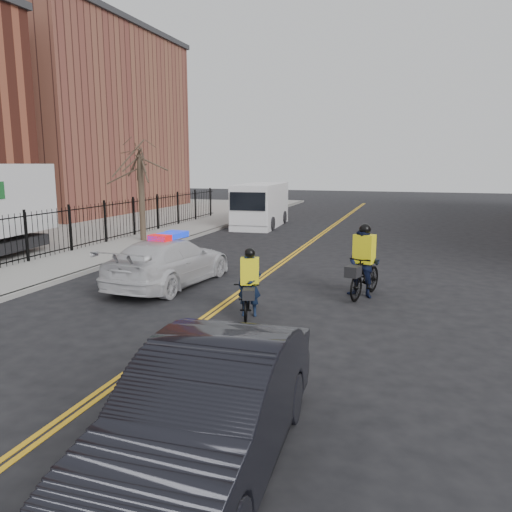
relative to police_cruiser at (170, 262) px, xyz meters
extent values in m
plane|color=black|center=(2.43, -2.82, -0.75)|extent=(120.00, 120.00, 0.00)
cube|color=gold|center=(2.35, 5.18, -0.75)|extent=(0.10, 60.00, 0.01)
cube|color=gold|center=(2.51, 5.18, -0.75)|extent=(0.10, 60.00, 0.01)
cube|color=gray|center=(-5.07, 5.18, -0.68)|extent=(3.00, 60.00, 0.15)
cube|color=gray|center=(-3.57, 5.18, -0.68)|extent=(0.20, 60.00, 0.15)
cube|color=brown|center=(-20.57, 21.18, 6.25)|extent=(14.00, 18.00, 14.00)
cylinder|color=#372C20|center=(-5.17, 7.18, 1.40)|extent=(0.28, 0.28, 4.00)
imported|color=silver|center=(0.00, 0.00, -0.01)|extent=(2.50, 5.29, 1.49)
cube|color=#0C26CC|center=(0.00, 0.00, 0.82)|extent=(0.73, 1.41, 0.16)
imported|color=black|center=(5.01, -8.55, 0.05)|extent=(1.95, 4.98, 1.62)
cube|color=white|center=(-1.79, 15.30, 0.53)|extent=(2.62, 6.16, 2.57)
cube|color=white|center=(-1.62, 12.68, 0.31)|extent=(2.23, 1.03, 1.34)
cube|color=black|center=(-1.59, 12.23, 0.98)|extent=(2.01, 0.24, 1.01)
cylinder|color=black|center=(-2.73, 13.45, -0.36)|extent=(0.33, 0.80, 0.78)
cylinder|color=black|center=(-0.61, 13.58, -0.36)|extent=(0.33, 0.80, 0.78)
cylinder|color=black|center=(-2.96, 17.01, -0.36)|extent=(0.33, 0.80, 0.78)
cylinder|color=black|center=(-0.84, 17.15, -0.36)|extent=(0.33, 0.80, 0.78)
cylinder|color=black|center=(-9.07, 3.60, -0.24)|extent=(0.11, 0.11, 1.02)
imported|color=black|center=(3.41, -2.24, -0.29)|extent=(1.08, 1.87, 0.93)
imported|color=black|center=(3.41, -2.24, 0.04)|extent=(0.66, 0.52, 1.59)
cube|color=yellow|center=(3.41, -2.24, 0.39)|extent=(0.52, 0.42, 0.67)
sphere|color=black|center=(3.41, -2.24, 0.85)|extent=(0.27, 0.27, 0.27)
cube|color=black|center=(3.58, -2.84, -0.03)|extent=(0.37, 0.40, 0.25)
imported|color=black|center=(5.93, 0.43, -0.12)|extent=(1.14, 2.18, 1.26)
imported|color=black|center=(5.93, 0.43, 0.22)|extent=(1.11, 0.97, 1.95)
cube|color=yellow|center=(5.93, 0.43, 0.65)|extent=(0.64, 0.51, 0.82)
sphere|color=black|center=(5.93, 0.43, 1.21)|extent=(0.33, 0.33, 0.33)
cube|color=black|center=(5.72, -0.29, 0.13)|extent=(0.45, 0.48, 0.30)
camera|label=1|loc=(7.29, -13.73, 3.03)|focal=35.00mm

